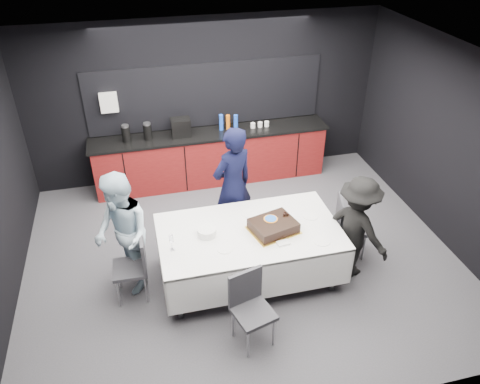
# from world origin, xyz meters

# --- Properties ---
(ground) EXTENTS (6.00, 6.00, 0.00)m
(ground) POSITION_xyz_m (0.00, 0.00, 0.00)
(ground) COLOR #47464C
(ground) RESTS_ON ground
(room_shell) EXTENTS (6.04, 5.04, 2.82)m
(room_shell) POSITION_xyz_m (0.00, 0.00, 1.86)
(room_shell) COLOR white
(room_shell) RESTS_ON ground
(kitchenette) EXTENTS (4.10, 0.64, 2.05)m
(kitchenette) POSITION_xyz_m (-0.02, 2.22, 0.54)
(kitchenette) COLOR #600F0F
(kitchenette) RESTS_ON ground
(party_table) EXTENTS (2.32, 1.32, 0.78)m
(party_table) POSITION_xyz_m (0.00, -0.40, 0.64)
(party_table) COLOR #99999E
(party_table) RESTS_ON ground
(cake_assembly) EXTENTS (0.68, 0.61, 0.18)m
(cake_assembly) POSITION_xyz_m (0.30, -0.47, 0.85)
(cake_assembly) COLOR #EDBD45
(cake_assembly) RESTS_ON party_table
(plate_stack) EXTENTS (0.24, 0.24, 0.10)m
(plate_stack) POSITION_xyz_m (-0.54, -0.36, 0.83)
(plate_stack) COLOR white
(plate_stack) RESTS_ON party_table
(loose_plate_near) EXTENTS (0.20, 0.20, 0.01)m
(loose_plate_near) POSITION_xyz_m (-0.38, -0.68, 0.78)
(loose_plate_near) COLOR white
(loose_plate_near) RESTS_ON party_table
(loose_plate_right_a) EXTENTS (0.20, 0.20, 0.01)m
(loose_plate_right_a) POSITION_xyz_m (0.87, -0.30, 0.78)
(loose_plate_right_a) COLOR white
(loose_plate_right_a) RESTS_ON party_table
(loose_plate_right_b) EXTENTS (0.22, 0.22, 0.01)m
(loose_plate_right_b) POSITION_xyz_m (0.81, -0.82, 0.78)
(loose_plate_right_b) COLOR white
(loose_plate_right_b) RESTS_ON party_table
(loose_plate_far) EXTENTS (0.21, 0.21, 0.01)m
(loose_plate_far) POSITION_xyz_m (0.09, -0.04, 0.78)
(loose_plate_far) COLOR white
(loose_plate_far) RESTS_ON party_table
(fork_pile) EXTENTS (0.16, 0.11, 0.02)m
(fork_pile) POSITION_xyz_m (0.34, -0.76, 0.79)
(fork_pile) COLOR white
(fork_pile) RESTS_ON party_table
(champagne_flute) EXTENTS (0.06, 0.06, 0.22)m
(champagne_flute) POSITION_xyz_m (-1.00, -0.54, 0.94)
(champagne_flute) COLOR white
(champagne_flute) RESTS_ON party_table
(chair_left) EXTENTS (0.43, 0.43, 0.92)m
(chair_left) POSITION_xyz_m (-1.46, -0.38, 0.53)
(chair_left) COLOR #303035
(chair_left) RESTS_ON ground
(chair_right) EXTENTS (0.52, 0.52, 0.92)m
(chair_right) POSITION_xyz_m (1.45, -0.23, 0.53)
(chair_right) COLOR #303035
(chair_right) RESTS_ON ground
(chair_near) EXTENTS (0.52, 0.52, 0.92)m
(chair_near) POSITION_xyz_m (-0.25, -1.38, 0.53)
(chair_near) COLOR #303035
(chair_near) RESTS_ON ground
(person_center) EXTENTS (0.78, 0.67, 1.82)m
(person_center) POSITION_xyz_m (-0.01, 0.48, 0.91)
(person_center) COLOR black
(person_center) RESTS_ON ground
(person_left) EXTENTS (0.86, 0.97, 1.68)m
(person_left) POSITION_xyz_m (-1.57, -0.17, 0.84)
(person_left) COLOR #ABC5D7
(person_left) RESTS_ON ground
(person_right) EXTENTS (0.93, 1.10, 1.47)m
(person_right) POSITION_xyz_m (1.38, -0.62, 0.74)
(person_right) COLOR black
(person_right) RESTS_ON ground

